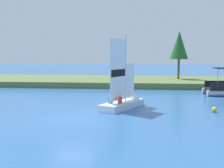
% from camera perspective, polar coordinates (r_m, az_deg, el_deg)
% --- Properties ---
extents(ground_plane, '(200.00, 200.00, 0.00)m').
position_cam_1_polar(ground_plane, '(18.61, -7.75, -6.66)').
color(ground_plane, '#2D609E').
extents(shore_bank, '(80.00, 12.39, 0.70)m').
position_cam_1_polar(shore_bank, '(40.18, -0.07, 0.58)').
color(shore_bank, '#5B703D').
rests_on(shore_bank, ground).
extents(shoreline_tree_midleft, '(2.39, 2.39, 6.30)m').
position_cam_1_polar(shoreline_tree_midleft, '(40.37, 12.76, 7.25)').
color(shoreline_tree_midleft, brown).
rests_on(shoreline_tree_midleft, shore_bank).
extents(sailboat, '(3.37, 5.16, 5.80)m').
position_cam_1_polar(sailboat, '(22.61, 2.93, -3.22)').
color(sailboat, silver).
rests_on(sailboat, ground).
extents(channel_buoy, '(0.36, 0.36, 0.36)m').
position_cam_1_polar(channel_buoy, '(21.74, 19.06, -4.64)').
color(channel_buoy, yellow).
rests_on(channel_buoy, ground).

